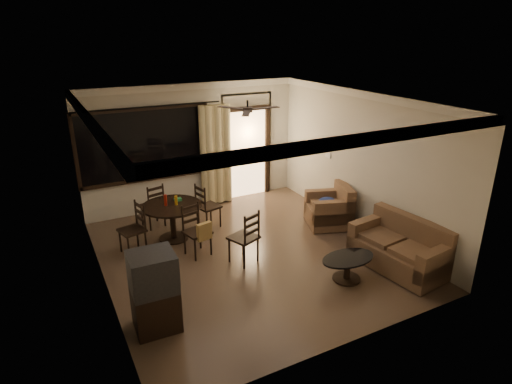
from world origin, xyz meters
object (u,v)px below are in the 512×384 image
sofa (401,249)px  side_chair (244,247)px  dining_chair_west (133,238)px  tv_cabinet (154,291)px  dining_table (172,212)px  dining_chair_north (153,213)px  dining_chair_east (208,214)px  armchair (331,209)px  dining_chair_south (198,240)px  coffee_table (347,265)px

sofa → side_chair: size_ratio=1.69×
dining_chair_west → tv_cabinet: size_ratio=0.83×
dining_table → dining_chair_north: bearing=103.8°
tv_cabinet → dining_chair_east: bearing=58.2°
dining_table → side_chair: 1.70m
dining_table → side_chair: size_ratio=1.15×
armchair → dining_chair_west: bearing=-170.3°
dining_chair_east → dining_chair_south: bearing=135.7°
dining_chair_east → sofa: (2.33, -3.05, 0.06)m
dining_table → dining_chair_east: size_ratio=1.21×
armchair → side_chair: bearing=-146.7°
sofa → side_chair: bearing=142.3°
dining_chair_north → armchair: size_ratio=0.88×
tv_cabinet → coffee_table: bearing=-2.4°
dining_table → tv_cabinet: bearing=-112.1°
tv_cabinet → side_chair: bearing=31.8°
dining_chair_west → tv_cabinet: bearing=-18.8°
dining_table → side_chair: bearing=-60.3°
dining_chair_west → tv_cabinet: (-0.21, -2.30, 0.29)m
dining_chair_west → armchair: 4.01m
dining_chair_east → dining_chair_south: (-0.61, -1.03, 0.02)m
dining_chair_east → coffee_table: dining_chair_east is taller
dining_chair_north → sofa: 4.91m
dining_chair_south → dining_chair_north: (-0.39, 1.60, -0.02)m
dining_chair_west → coffee_table: size_ratio=1.01×
dining_chair_west → armchair: bearing=66.1°
dining_table → dining_chair_west: (-0.81, -0.20, -0.28)m
side_chair → sofa: bearing=127.3°
dining_table → dining_chair_south: bearing=-76.4°
dining_table → coffee_table: dining_table is taller
dining_chair_west → coffee_table: (2.89, -2.56, -0.01)m
sofa → dining_chair_west: bearing=139.6°
dining_chair_west → coffee_table: bearing=34.7°
tv_cabinet → sofa: (4.16, -0.35, -0.23)m
dining_chair_south → coffee_table: 2.68m
coffee_table → dining_chair_west: bearing=138.5°
dining_chair_east → sofa: size_ratio=0.56×
dining_table → dining_chair_west: bearing=-166.2°
dining_chair_south → dining_chair_east: bearing=45.7°
side_chair → tv_cabinet: bearing=8.0°
armchair → coffee_table: size_ratio=1.15×
dining_chair_north → sofa: size_ratio=0.56×
dining_chair_south → side_chair: side_chair is taller
tv_cabinet → sofa: bearing=-2.5°
tv_cabinet → coffee_table: size_ratio=1.22×
dining_chair_north → armchair: bearing=139.6°
dining_chair_east → tv_cabinet: bearing=132.2°
tv_cabinet → dining_chair_north: bearing=78.0°
dining_chair_east → sofa: 3.84m
dining_table → coffee_table: size_ratio=1.22×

